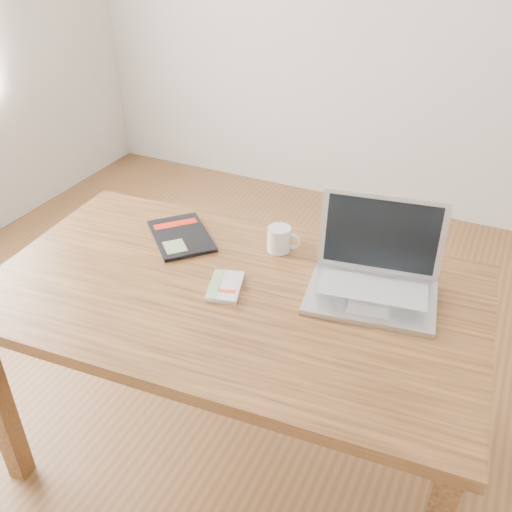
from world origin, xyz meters
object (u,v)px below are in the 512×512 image
at_px(laptop, 375,274).
at_px(desk, 233,313).
at_px(black_guidebook, 181,236).
at_px(coffee_mug, 280,239).
at_px(white_guidebook, 225,286).

bearing_deg(laptop, desk, -163.50).
relative_size(black_guidebook, laptop, 0.77).
distance_m(desk, laptop, 0.45).
distance_m(laptop, coffee_mug, 0.35).
bearing_deg(laptop, white_guidebook, -164.64).
bearing_deg(white_guidebook, laptop, 7.37).
height_order(white_guidebook, black_guidebook, same).
xyz_separation_m(desk, laptop, (0.38, 0.18, 0.15)).
xyz_separation_m(white_guidebook, laptop, (0.41, 0.18, 0.05)).
xyz_separation_m(black_guidebook, laptop, (0.69, -0.01, 0.05)).
relative_size(white_guidebook, laptop, 0.42).
height_order(desk, white_guidebook, white_guidebook).
distance_m(desk, white_guidebook, 0.10).
xyz_separation_m(laptop, coffee_mug, (-0.34, 0.09, -0.01)).
bearing_deg(coffee_mug, white_guidebook, -110.41).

